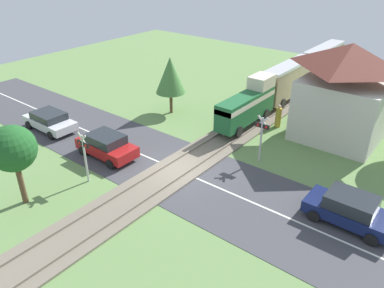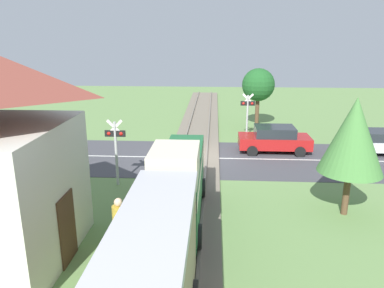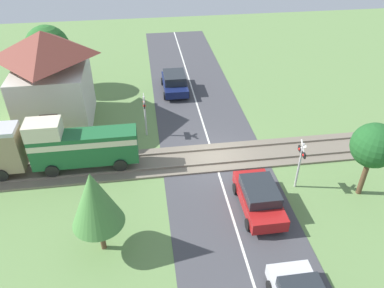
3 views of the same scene
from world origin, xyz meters
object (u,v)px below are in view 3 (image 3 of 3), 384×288
Objects in this scene: crossing_signal_west_approach at (301,159)px; pedestrian_by_station at (62,143)px; crossing_signal_east_approach at (145,110)px; car_far_side at (175,82)px; station_building at (51,80)px; car_near_crossing at (259,197)px.

crossing_signal_west_approach reaches higher than pedestrian_by_station.
crossing_signal_east_approach reaches higher than pedestrian_by_station.
pedestrian_by_station is (-7.61, 7.73, -0.01)m from car_far_side.
station_building reaches higher than crossing_signal_west_approach.
crossing_signal_west_approach is 16.60m from station_building.
car_near_crossing is at bearing -132.25° from station_building.
car_near_crossing is at bearing -120.86° from pedestrian_by_station.
crossing_signal_west_approach is 0.46× the size of station_building.
station_building is at bearing 10.76° from pedestrian_by_station.
car_near_crossing is at bearing 118.24° from crossing_signal_west_approach.
car_near_crossing is 15.55m from station_building.
station_building is 4.72m from pedestrian_by_station.
crossing_signal_west_approach is 1.00× the size of crossing_signal_east_approach.
car_near_crossing is 2.36× the size of pedestrian_by_station.
crossing_signal_west_approach is at bearing -110.73° from pedestrian_by_station.
pedestrian_by_station is at bearing -169.24° from station_building.
car_near_crossing is 1.00× the size of car_far_side.
car_far_side is at bearing -45.48° from pedestrian_by_station.
car_far_side is 0.62× the size of station_building.
car_far_side is at bearing -22.27° from crossing_signal_east_approach.
crossing_signal_east_approach is at bearing 34.96° from car_near_crossing.
pedestrian_by_station is (6.34, 10.61, -0.01)m from car_near_crossing.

